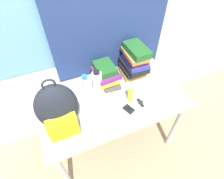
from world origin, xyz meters
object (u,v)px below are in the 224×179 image
at_px(book_stack_center, 134,61).
at_px(wristwatch, 140,103).
at_px(sports_bottle, 97,82).
at_px(book_stack_left, 105,74).
at_px(sunglasses_case, 112,88).
at_px(cell_phone, 129,109).
at_px(water_bottle, 86,87).
at_px(sunscreen_bottle, 131,94).
at_px(backpack, 58,109).

distance_m(book_stack_center, wristwatch, 0.40).
bearing_deg(sports_bottle, book_stack_left, 38.17).
height_order(book_stack_left, sunglasses_case, book_stack_left).
distance_m(sports_bottle, wristwatch, 0.40).
relative_size(cell_phone, sunglasses_case, 0.65).
xyz_separation_m(book_stack_left, water_bottle, (-0.21, -0.10, 0.02)).
bearing_deg(book_stack_left, sunscreen_bottle, -69.40).
height_order(sunglasses_case, wristwatch, sunglasses_case).
height_order(book_stack_center, sunscreen_bottle, book_stack_center).
height_order(book_stack_left, sports_bottle, sports_bottle).
bearing_deg(sports_bottle, sunscreen_bottle, -44.38).
xyz_separation_m(sunscreen_bottle, wristwatch, (0.06, -0.07, -0.07)).
xyz_separation_m(book_stack_center, sunscreen_bottle, (-0.18, -0.29, -0.07)).
relative_size(book_stack_left, sports_bottle, 1.26).
bearing_deg(water_bottle, book_stack_center, 11.19).
height_order(book_stack_center, cell_phone, book_stack_center).
relative_size(sports_bottle, sunscreen_bottle, 1.33).
distance_m(book_stack_left, cell_phone, 0.39).
bearing_deg(book_stack_left, book_stack_center, -0.82).
distance_m(sunscreen_bottle, wristwatch, 0.12).
bearing_deg(backpack, cell_phone, -7.35).
bearing_deg(backpack, book_stack_left, 34.18).
xyz_separation_m(sports_bottle, sunglasses_case, (0.12, -0.04, -0.09)).
bearing_deg(water_bottle, wristwatch, -33.57).
relative_size(book_stack_left, sunscreen_bottle, 1.68).
xyz_separation_m(book_stack_center, water_bottle, (-0.50, -0.10, -0.04)).
bearing_deg(cell_phone, water_bottle, 133.12).
bearing_deg(backpack, water_bottle, 39.87).
relative_size(sports_bottle, cell_phone, 2.22).
bearing_deg(sunglasses_case, wristwatch, -56.17).
xyz_separation_m(backpack, cell_phone, (0.51, -0.07, -0.19)).
height_order(sunscreen_bottle, cell_phone, sunscreen_bottle).
xyz_separation_m(sports_bottle, sunscreen_bottle, (0.21, -0.21, -0.03)).
bearing_deg(water_bottle, book_stack_left, 26.13).
bearing_deg(cell_phone, sunglasses_case, 97.45).
bearing_deg(sports_bottle, sunglasses_case, -19.18).
bearing_deg(backpack, wristwatch, -3.81).
bearing_deg(wristwatch, sunscreen_bottle, 133.87).
bearing_deg(wristwatch, backpack, 176.19).
xyz_separation_m(backpack, sunscreen_bottle, (0.57, 0.02, -0.12)).
bearing_deg(sports_bottle, water_bottle, -168.73).
height_order(water_bottle, sunscreen_bottle, water_bottle).
relative_size(backpack, sunglasses_case, 3.01).
bearing_deg(backpack, book_stack_center, 22.41).
distance_m(backpack, sunscreen_bottle, 0.58).
relative_size(water_bottle, sunscreen_bottle, 1.37).
relative_size(backpack, cell_phone, 4.64).
bearing_deg(book_stack_center, backpack, -157.59).
xyz_separation_m(book_stack_left, sunscreen_bottle, (0.11, -0.29, -0.01)).
relative_size(book_stack_left, sunglasses_case, 1.82).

